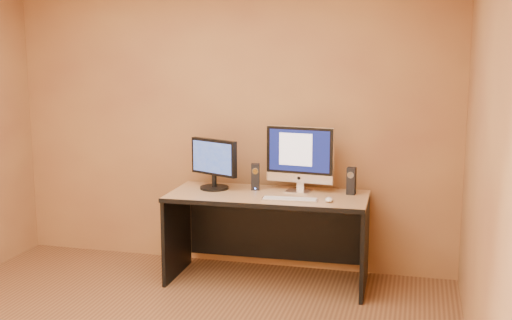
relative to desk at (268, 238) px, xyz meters
The scene contains 10 objects.
walls 1.88m from the desk, 106.07° to the right, with size 4.00×4.00×2.60m, color #A87B43, non-canonical shape.
desk is the anchor object (origin of this frame).
imac 0.71m from the desk, 34.68° to the left, with size 0.58×0.21×0.56m, color silver, non-canonical shape.
second_monitor 0.77m from the desk, 169.77° to the left, with size 0.49×0.24×0.43m, color black, non-canonical shape.
speaker_left 0.53m from the desk, 134.46° to the left, with size 0.07×0.07×0.22m, color black, non-canonical shape.
speaker_right 0.84m from the desk, 14.58° to the left, with size 0.07×0.07×0.22m, color black, non-canonical shape.
keyboard 0.47m from the desk, 36.85° to the right, with size 0.44×0.12×0.02m, color silver.
mouse 0.67m from the desk, 14.47° to the right, with size 0.06×0.10×0.04m, color white.
cable_a 0.54m from the desk, 49.59° to the left, with size 0.01×0.01×0.22m, color black.
cable_b 0.49m from the desk, 57.97° to the left, with size 0.01×0.01×0.18m, color black.
Camera 1 is at (1.63, -3.41, 1.92)m, focal length 45.00 mm.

